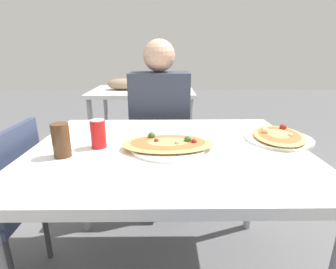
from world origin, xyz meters
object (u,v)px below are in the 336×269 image
pizza_main (168,144)px  drink_glass (61,140)px  chair_far_seated (160,142)px  dining_table (168,161)px  pizza_second (279,136)px  person_seated (160,115)px  soda_can (98,134)px

pizza_main → drink_glass: size_ratio=3.00×
pizza_main → drink_glass: bearing=-169.0°
chair_far_seated → pizza_main: bearing=93.5°
dining_table → pizza_second: (0.53, 0.09, 0.09)m
person_seated → pizza_main: (0.05, -0.72, 0.04)m
pizza_second → soda_can: bearing=-174.2°
chair_far_seated → dining_table: bearing=93.6°
dining_table → chair_far_seated: size_ratio=1.43×
dining_table → pizza_main: 0.09m
person_seated → soda_can: size_ratio=9.84×
chair_far_seated → soda_can: soda_can is taller
pizza_main → pizza_second: size_ratio=1.08×
dining_table → pizza_main: size_ratio=2.92×
chair_far_seated → pizza_second: bearing=128.9°
dining_table → chair_far_seated: chair_far_seated is taller
soda_can → drink_glass: size_ratio=0.91×
drink_glass → pizza_second: drink_glass is taller
pizza_main → drink_glass: drink_glass is taller
dining_table → drink_glass: bearing=-166.4°
soda_can → pizza_second: bearing=5.8°
soda_can → pizza_second: size_ratio=0.33×
drink_glass → chair_far_seated: bearing=67.6°
chair_far_seated → pizza_second: 0.96m
pizza_main → pizza_second: bearing=11.6°
dining_table → soda_can: (-0.30, 0.00, 0.13)m
pizza_main → chair_far_seated: bearing=93.5°
pizza_main → drink_glass: (-0.43, -0.08, 0.05)m
person_seated → soda_can: person_seated is taller
dining_table → person_seated: (-0.05, 0.70, 0.05)m
person_seated → soda_can: 0.74m
dining_table → person_seated: size_ratio=0.98×
pizza_main → soda_can: (-0.30, 0.02, 0.04)m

